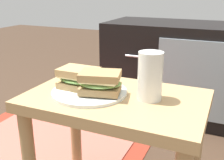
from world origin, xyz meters
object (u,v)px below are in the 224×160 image
tv_cabinet (184,70)px  sandwich_front (79,78)px  plate (89,92)px  sandwich_back (100,82)px  beer_glass (150,78)px

tv_cabinet → sandwich_front: size_ratio=7.11×
plate → sandwich_back: size_ratio=1.60×
sandwich_front → plate: bearing=-12.0°
tv_cabinet → sandwich_back: size_ratio=6.39×
tv_cabinet → plate: 0.99m
plate → tv_cabinet: bearing=81.5°
tv_cabinet → sandwich_front: tv_cabinet is taller
tv_cabinet → sandwich_back: (-0.10, -0.97, 0.22)m
plate → beer_glass: bearing=9.5°
sandwich_front → sandwich_back: (0.09, -0.02, 0.00)m
sandwich_back → plate: bearing=168.0°
tv_cabinet → plate: bearing=-98.5°
plate → sandwich_front: sandwich_front is taller
sandwich_front → sandwich_back: 0.09m
plate → sandwich_back: bearing=-12.0°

